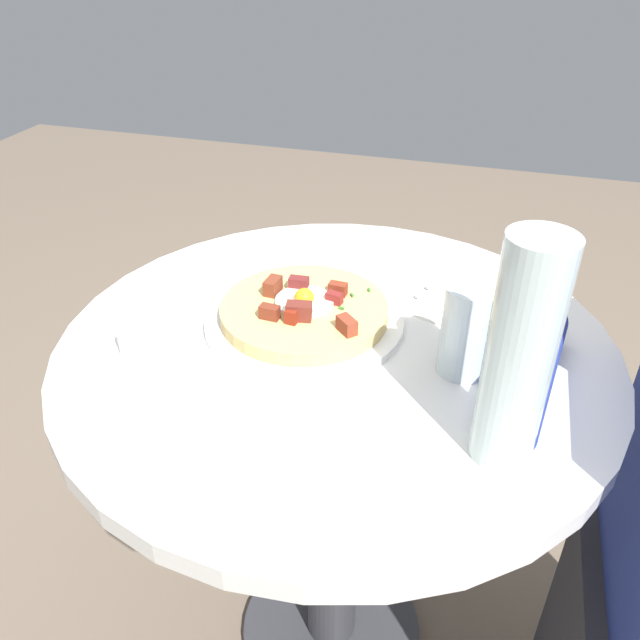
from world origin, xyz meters
name	(u,v)px	position (x,y,z in m)	size (l,w,h in m)	color
ground_plane	(331,631)	(0.00, 0.00, 0.00)	(6.00, 6.00, 0.00)	#6B5B4C
dining_table	(335,429)	(0.00, 0.00, 0.57)	(0.81, 0.81, 0.75)	silver
pizza_plate	(304,321)	(0.02, 0.06, 0.75)	(0.30, 0.30, 0.01)	white
breakfast_pizza	(304,310)	(0.02, 0.06, 0.77)	(0.25, 0.25, 0.05)	#D6B66E
bread_plate	(205,466)	(-0.29, 0.07, 0.75)	(0.15, 0.15, 0.01)	silver
napkin	(473,310)	(0.14, -0.18, 0.75)	(0.17, 0.14, 0.00)	white
fork	(478,303)	(0.15, -0.19, 0.75)	(0.18, 0.01, 0.01)	silver
knife	(468,312)	(0.12, -0.18, 0.75)	(0.18, 0.01, 0.01)	silver
water_glass	(467,330)	(-0.02, -0.18, 0.81)	(0.07, 0.07, 0.13)	silver
water_bottle	(519,356)	(-0.17, -0.24, 0.89)	(0.07, 0.07, 0.28)	silver
salt_shaker	(128,339)	(-0.12, 0.27, 0.78)	(0.03, 0.03, 0.05)	white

